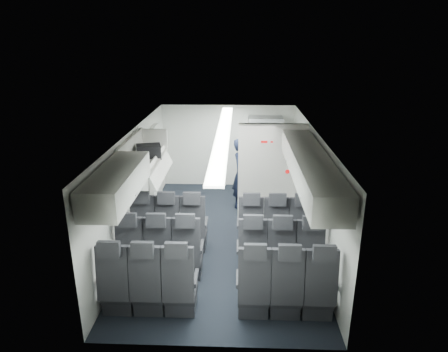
# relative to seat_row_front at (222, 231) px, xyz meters

# --- Properties ---
(cabin_shell) EXTENTS (3.41, 6.01, 2.16)m
(cabin_shell) POSITION_rel_seat_row_front_xyz_m (0.00, 0.53, 0.72)
(cabin_shell) COLOR black
(cabin_shell) RESTS_ON ground
(seat_row_front) EXTENTS (3.33, 0.56, 1.24)m
(seat_row_front) POSITION_rel_seat_row_front_xyz_m (0.00, 0.00, 0.00)
(seat_row_front) COLOR #252629
(seat_row_front) RESTS_ON cabin_shell
(seat_row_mid) EXTENTS (3.33, 0.56, 1.24)m
(seat_row_mid) POSITION_rel_seat_row_front_xyz_m (0.00, -0.90, 0.00)
(seat_row_mid) COLOR #252629
(seat_row_mid) RESTS_ON cabin_shell
(seat_row_rear) EXTENTS (3.33, 0.56, 1.24)m
(seat_row_rear) POSITION_rel_seat_row_front_xyz_m (0.00, -1.80, 0.00)
(seat_row_rear) COLOR #252629
(seat_row_rear) RESTS_ON cabin_shell
(overhead_bin_left_rear) EXTENTS (0.53, 1.80, 0.40)m
(overhead_bin_left_rear) POSITION_rel_seat_row_front_xyz_m (-1.40, -1.47, 1.46)
(overhead_bin_left_rear) COLOR silver
(overhead_bin_left_rear) RESTS_ON cabin_shell
(overhead_bin_left_front_open) EXTENTS (0.64, 1.70, 0.72)m
(overhead_bin_left_front_open) POSITION_rel_seat_row_front_xyz_m (-1.44, 0.28, 1.33)
(overhead_bin_left_front_open) COLOR #9E9E93
(overhead_bin_left_front_open) RESTS_ON cabin_shell
(overhead_bin_right_rear) EXTENTS (0.53, 1.80, 0.40)m
(overhead_bin_right_rear) POSITION_rel_seat_row_front_xyz_m (1.40, -1.47, 1.46)
(overhead_bin_right_rear) COLOR silver
(overhead_bin_right_rear) RESTS_ON cabin_shell
(overhead_bin_right_front) EXTENTS (0.53, 1.70, 0.40)m
(overhead_bin_right_front) POSITION_rel_seat_row_front_xyz_m (1.40, 0.28, 1.46)
(overhead_bin_right_front) COLOR silver
(overhead_bin_right_front) RESTS_ON cabin_shell
(bulkhead_partition) EXTENTS (1.40, 0.15, 2.13)m
(bulkhead_partition) POSITION_rel_seat_row_front_xyz_m (0.98, 1.33, 0.67)
(bulkhead_partition) COLOR white
(bulkhead_partition) RESTS_ON cabin_shell
(galley_unit) EXTENTS (0.85, 0.52, 1.90)m
(galley_unit) POSITION_rel_seat_row_front_xyz_m (0.95, 3.25, 0.55)
(galley_unit) COLOR #939399
(galley_unit) RESTS_ON cabin_shell
(boarding_door) EXTENTS (0.12, 1.27, 1.86)m
(boarding_door) POSITION_rel_seat_row_front_xyz_m (-1.64, 2.09, 0.55)
(boarding_door) COLOR silver
(boarding_door) RESTS_ON cabin_shell
(flight_attendant) EXTENTS (0.60, 0.70, 1.63)m
(flight_attendant) POSITION_rel_seat_row_front_xyz_m (0.36, 2.10, 0.41)
(flight_attendant) COLOR black
(flight_attendant) RESTS_ON ground
(carry_on_bag) EXTENTS (0.50, 0.41, 0.26)m
(carry_on_bag) POSITION_rel_seat_row_front_xyz_m (-1.37, 0.44, 1.38)
(carry_on_bag) COLOR black
(carry_on_bag) RESTS_ON overhead_bin_left_front_open
(papers) EXTENTS (0.22, 0.09, 0.15)m
(papers) POSITION_rel_seat_row_front_xyz_m (0.55, 2.05, 0.67)
(papers) COLOR white
(papers) RESTS_ON flight_attendant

